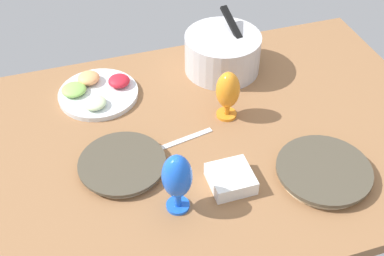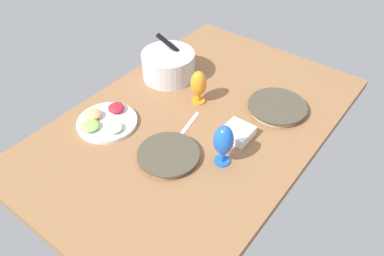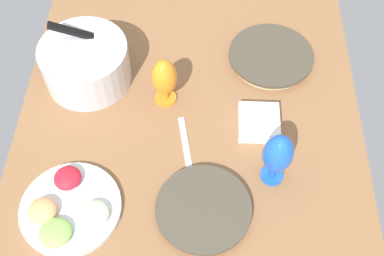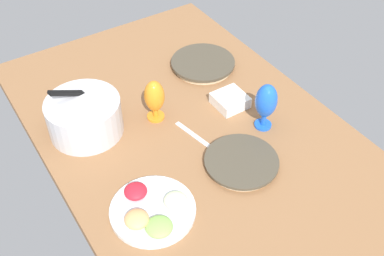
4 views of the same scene
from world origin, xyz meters
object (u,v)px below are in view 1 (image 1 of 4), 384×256
object	(u,v)px
dinner_plate_right	(324,172)
fruit_platter	(97,91)
dinner_plate_left	(122,164)
square_bowl_white	(231,178)
mixing_bowl	(223,52)
hurricane_glass_blue	(177,178)
hurricane_glass_orange	(228,92)

from	to	relation	value
dinner_plate_right	fruit_platter	distance (cm)	79.82
dinner_plate_left	square_bowl_white	bearing A→B (deg)	-29.14
mixing_bowl	fruit_platter	size ratio (longest dim) A/B	1.00
dinner_plate_left	fruit_platter	world-z (taller)	fruit_platter
dinner_plate_right	mixing_bowl	distance (cm)	59.65
dinner_plate_left	mixing_bowl	distance (cm)	59.17
dinner_plate_right	mixing_bowl	world-z (taller)	mixing_bowl
mixing_bowl	hurricane_glass_blue	world-z (taller)	mixing_bowl
square_bowl_white	dinner_plate_left	bearing A→B (deg)	150.86
hurricane_glass_blue	square_bowl_white	world-z (taller)	hurricane_glass_blue
hurricane_glass_orange	hurricane_glass_blue	bearing A→B (deg)	-129.46
mixing_bowl	hurricane_glass_orange	size ratio (longest dim) A/B	1.58
hurricane_glass_blue	mixing_bowl	bearing A→B (deg)	59.38
square_bowl_white	fruit_platter	bearing A→B (deg)	119.63
mixing_bowl	hurricane_glass_blue	distance (cm)	66.08
dinner_plate_right	fruit_platter	bearing A→B (deg)	134.73
dinner_plate_left	hurricane_glass_orange	world-z (taller)	hurricane_glass_orange
hurricane_glass_orange	square_bowl_white	world-z (taller)	hurricane_glass_orange
hurricane_glass_orange	square_bowl_white	bearing A→B (deg)	-108.32
dinner_plate_left	dinner_plate_right	world-z (taller)	dinner_plate_right
hurricane_glass_blue	dinner_plate_right	bearing A→B (deg)	-2.37
hurricane_glass_blue	hurricane_glass_orange	world-z (taller)	hurricane_glass_blue
dinner_plate_left	hurricane_glass_blue	bearing A→B (deg)	-58.75
fruit_platter	hurricane_glass_orange	bearing A→B (deg)	-30.98
dinner_plate_left	fruit_platter	size ratio (longest dim) A/B	0.95
fruit_platter	square_bowl_white	distance (cm)	59.45
dinner_plate_right	hurricane_glass_orange	distance (cm)	38.59
mixing_bowl	fruit_platter	bearing A→B (deg)	-177.72
mixing_bowl	dinner_plate_right	bearing A→B (deg)	-80.47
dinner_plate_left	hurricane_glass_orange	bearing A→B (deg)	18.75
dinner_plate_left	square_bowl_white	world-z (taller)	square_bowl_white
hurricane_glass_blue	dinner_plate_left	bearing A→B (deg)	121.25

